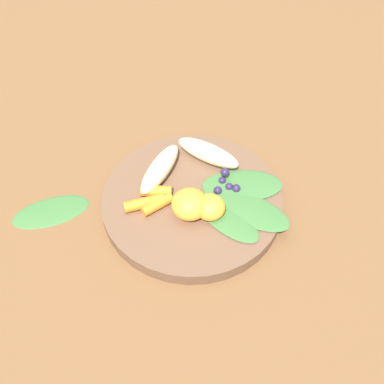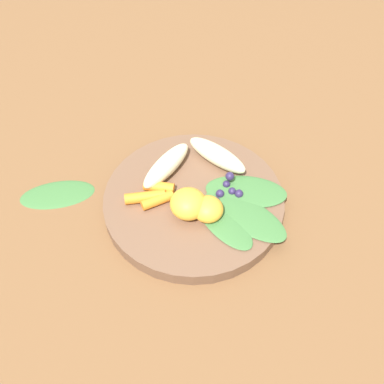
% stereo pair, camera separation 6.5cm
% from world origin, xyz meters
% --- Properties ---
extents(ground_plane, '(2.40, 2.40, 0.00)m').
position_xyz_m(ground_plane, '(0.00, 0.00, 0.00)').
color(ground_plane, brown).
extents(bowl, '(0.27, 0.27, 0.02)m').
position_xyz_m(bowl, '(0.00, 0.00, 0.01)').
color(bowl, brown).
rests_on(bowl, ground_plane).
extents(banana_peeled_left, '(0.11, 0.09, 0.03)m').
position_xyz_m(banana_peeled_left, '(-0.05, -0.04, 0.04)').
color(banana_peeled_left, beige).
rests_on(banana_peeled_left, bowl).
extents(banana_peeled_right, '(0.09, 0.10, 0.03)m').
position_xyz_m(banana_peeled_right, '(-0.07, 0.04, 0.04)').
color(banana_peeled_right, beige).
rests_on(banana_peeled_right, bowl).
extents(orange_segment_near, '(0.04, 0.04, 0.03)m').
position_xyz_m(orange_segment_near, '(0.04, 0.02, 0.04)').
color(orange_segment_near, '#F4A833').
rests_on(orange_segment_near, bowl).
extents(orange_segment_far, '(0.05, 0.05, 0.04)m').
position_xyz_m(orange_segment_far, '(0.03, -0.01, 0.04)').
color(orange_segment_far, '#F4A833').
rests_on(orange_segment_far, bowl).
extents(carrot_front, '(0.02, 0.05, 0.02)m').
position_xyz_m(carrot_front, '(-0.01, -0.05, 0.03)').
color(carrot_front, orange).
rests_on(carrot_front, bowl).
extents(carrot_mid_left, '(0.03, 0.06, 0.02)m').
position_xyz_m(carrot_mid_left, '(0.01, -0.07, 0.03)').
color(carrot_mid_left, orange).
rests_on(carrot_mid_left, bowl).
extents(carrot_mid_right, '(0.04, 0.05, 0.02)m').
position_xyz_m(carrot_mid_right, '(0.01, -0.05, 0.03)').
color(carrot_mid_right, orange).
rests_on(carrot_mid_right, bowl).
extents(blueberry_pile, '(0.05, 0.05, 0.02)m').
position_xyz_m(blueberry_pile, '(-0.00, 0.05, 0.03)').
color(blueberry_pile, '#2D234C').
rests_on(blueberry_pile, bowl).
extents(coconut_shred_patch, '(0.05, 0.05, 0.00)m').
position_xyz_m(coconut_shred_patch, '(0.01, 0.06, 0.02)').
color(coconut_shred_patch, white).
rests_on(coconut_shred_patch, bowl).
extents(kale_leaf_left, '(0.11, 0.10, 0.00)m').
position_xyz_m(kale_leaf_left, '(0.05, 0.04, 0.02)').
color(kale_leaf_left, '#3D7038').
rests_on(kale_leaf_left, bowl).
extents(kale_leaf_right, '(0.13, 0.14, 0.00)m').
position_xyz_m(kale_leaf_right, '(0.04, 0.07, 0.02)').
color(kale_leaf_right, '#3D7038').
rests_on(kale_leaf_right, bowl).
extents(kale_leaf_rear, '(0.08, 0.13, 0.00)m').
position_xyz_m(kale_leaf_rear, '(-0.01, 0.08, 0.02)').
color(kale_leaf_rear, '#3D7038').
rests_on(kale_leaf_rear, bowl).
extents(kale_leaf_stray, '(0.08, 0.13, 0.01)m').
position_xyz_m(kale_leaf_stray, '(-0.02, -0.22, 0.00)').
color(kale_leaf_stray, '#3D7038').
rests_on(kale_leaf_stray, ground_plane).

